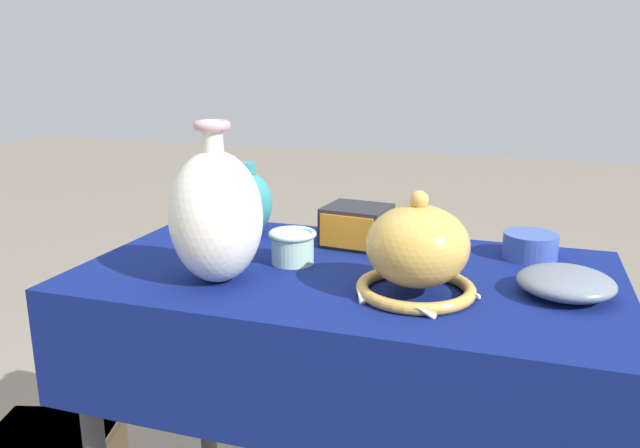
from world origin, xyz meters
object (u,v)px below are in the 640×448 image
Objects in this scene: vase_tall_bulbous at (216,215)px; cup_wide_celadon at (292,246)px; bowl_shallow_slate at (566,282)px; mosaic_tile_box at (357,226)px; pot_squat_cobalt at (530,246)px; jar_round_teal at (247,202)px; vase_dome_bell at (417,253)px.

vase_tall_bulbous reaches higher than cup_wide_celadon.
cup_wide_celadon reaches higher than bowl_shallow_slate.
mosaic_tile_box is at bearing 59.22° from vase_tall_bulbous.
mosaic_tile_box reaches higher than cup_wide_celadon.
bowl_shallow_slate is 1.70× the size of cup_wide_celadon.
vase_tall_bulbous is at bearing -114.68° from mosaic_tile_box.
cup_wide_celadon reaches higher than pot_squat_cobalt.
vase_tall_bulbous is 3.05× the size of cup_wide_celadon.
jar_round_teal is 1.75× the size of cup_wide_celadon.
cup_wide_celadon is at bearing 161.14° from vase_dome_bell.
jar_round_teal reaches higher than bowl_shallow_slate.
jar_round_teal is 0.26m from cup_wide_celadon.
mosaic_tile_box is at bearing 62.96° from cup_wide_celadon.
vase_tall_bulbous is 0.33m from jar_round_teal.
cup_wide_celadon is at bearing 54.83° from vase_tall_bulbous.
vase_tall_bulbous reaches higher than bowl_shallow_slate.
vase_tall_bulbous is at bearing -168.90° from bowl_shallow_slate.
vase_tall_bulbous is 1.79× the size of bowl_shallow_slate.
vase_dome_bell reaches higher than cup_wide_celadon.
vase_tall_bulbous is at bearing -149.32° from pot_squat_cobalt.
vase_dome_bell is 1.34× the size of bowl_shallow_slate.
bowl_shallow_slate is at bearing -15.32° from jar_round_teal.
vase_tall_bulbous reaches higher than mosaic_tile_box.
jar_round_teal is (-0.70, 0.19, 0.05)m from bowl_shallow_slate.
mosaic_tile_box is 0.27m from jar_round_teal.
jar_round_teal reaches higher than mosaic_tile_box.
cup_wide_celadon is (-0.46, -0.19, 0.01)m from pot_squat_cobalt.
vase_dome_bell is (0.36, 0.04, -0.05)m from vase_tall_bulbous.
bowl_shallow_slate is (0.25, 0.08, -0.05)m from vase_dome_bell.
bowl_shallow_slate is at bearing -17.64° from mosaic_tile_box.
mosaic_tile_box is 0.47m from bowl_shallow_slate.
bowl_shallow_slate is 0.97× the size of jar_round_teal.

